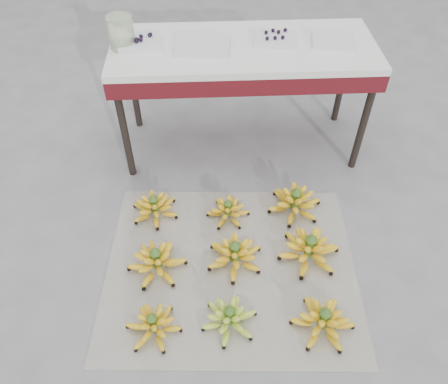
{
  "coord_description": "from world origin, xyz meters",
  "views": [
    {
      "loc": [
        -0.1,
        -1.23,
        1.86
      ],
      "look_at": [
        -0.03,
        0.25,
        0.31
      ],
      "focal_mm": 35.0,
      "sensor_mm": 36.0,
      "label": 1
    }
  ],
  "objects_px": {
    "newspaper_mat": "(231,267)",
    "bunch_front_left": "(153,325)",
    "bunch_back_right": "(295,202)",
    "tray_far_left": "(140,42)",
    "tray_right": "(275,39)",
    "glass_jar": "(121,32)",
    "vendor_table": "(243,58)",
    "bunch_front_right": "(323,321)",
    "bunch_back_center": "(228,211)",
    "bunch_mid_center": "(235,255)",
    "bunch_mid_right": "(309,249)",
    "bunch_front_center": "(229,318)",
    "tray_left": "(203,45)",
    "bunch_mid_left": "(157,261)",
    "bunch_back_left": "(155,207)",
    "tray_far_right": "(333,41)"
  },
  "relations": [
    {
      "from": "newspaper_mat",
      "to": "tray_far_left",
      "type": "distance_m",
      "value": 1.3
    },
    {
      "from": "tray_far_left",
      "to": "tray_right",
      "type": "xyz_separation_m",
      "value": [
        0.74,
        0.0,
        -0.0
      ]
    },
    {
      "from": "bunch_back_right",
      "to": "glass_jar",
      "type": "bearing_deg",
      "value": 140.53
    },
    {
      "from": "tray_right",
      "to": "tray_far_left",
      "type": "bearing_deg",
      "value": -180.0
    },
    {
      "from": "bunch_mid_center",
      "to": "bunch_back_right",
      "type": "relative_size",
      "value": 1.03
    },
    {
      "from": "bunch_front_left",
      "to": "glass_jar",
      "type": "relative_size",
      "value": 1.84
    },
    {
      "from": "bunch_front_left",
      "to": "bunch_mid_center",
      "type": "height_order",
      "value": "bunch_mid_center"
    },
    {
      "from": "bunch_front_left",
      "to": "tray_right",
      "type": "relative_size",
      "value": 1.3
    },
    {
      "from": "tray_left",
      "to": "glass_jar",
      "type": "height_order",
      "value": "glass_jar"
    },
    {
      "from": "bunch_mid_center",
      "to": "tray_far_left",
      "type": "xyz_separation_m",
      "value": [
        -0.46,
        0.96,
        0.66
      ]
    },
    {
      "from": "tray_far_left",
      "to": "tray_right",
      "type": "bearing_deg",
      "value": 0.0
    },
    {
      "from": "bunch_front_center",
      "to": "newspaper_mat",
      "type": "bearing_deg",
      "value": 85.02
    },
    {
      "from": "bunch_back_right",
      "to": "tray_far_right",
      "type": "xyz_separation_m",
      "value": [
        0.23,
        0.59,
        0.65
      ]
    },
    {
      "from": "bunch_back_center",
      "to": "tray_far_left",
      "type": "xyz_separation_m",
      "value": [
        -0.45,
        0.65,
        0.67
      ]
    },
    {
      "from": "tray_far_left",
      "to": "tray_far_right",
      "type": "xyz_separation_m",
      "value": [
        1.05,
        -0.03,
        -0.0
      ]
    },
    {
      "from": "bunch_front_center",
      "to": "bunch_back_right",
      "type": "height_order",
      "value": "bunch_back_right"
    },
    {
      "from": "newspaper_mat",
      "to": "glass_jar",
      "type": "height_order",
      "value": "glass_jar"
    },
    {
      "from": "tray_far_left",
      "to": "tray_left",
      "type": "bearing_deg",
      "value": -9.36
    },
    {
      "from": "tray_far_left",
      "to": "vendor_table",
      "type": "bearing_deg",
      "value": -2.37
    },
    {
      "from": "bunch_back_right",
      "to": "tray_far_left",
      "type": "bearing_deg",
      "value": 136.95
    },
    {
      "from": "bunch_mid_center",
      "to": "bunch_back_center",
      "type": "bearing_deg",
      "value": 81.63
    },
    {
      "from": "bunch_front_center",
      "to": "bunch_back_left",
      "type": "distance_m",
      "value": 0.78
    },
    {
      "from": "bunch_front_left",
      "to": "tray_far_right",
      "type": "relative_size",
      "value": 1.26
    },
    {
      "from": "bunch_front_right",
      "to": "bunch_mid_right",
      "type": "bearing_deg",
      "value": 107.02
    },
    {
      "from": "bunch_front_right",
      "to": "bunch_back_center",
      "type": "distance_m",
      "value": 0.78
    },
    {
      "from": "tray_far_right",
      "to": "glass_jar",
      "type": "relative_size",
      "value": 1.46
    },
    {
      "from": "newspaper_mat",
      "to": "vendor_table",
      "type": "distance_m",
      "value": 1.15
    },
    {
      "from": "bunch_front_left",
      "to": "newspaper_mat",
      "type": "bearing_deg",
      "value": 62.42
    },
    {
      "from": "bunch_front_left",
      "to": "bunch_front_center",
      "type": "bearing_deg",
      "value": 23.7
    },
    {
      "from": "bunch_front_left",
      "to": "bunch_front_right",
      "type": "xyz_separation_m",
      "value": [
        0.75,
        -0.02,
        0.01
      ]
    },
    {
      "from": "tray_far_left",
      "to": "newspaper_mat",
      "type": "bearing_deg",
      "value": -65.85
    },
    {
      "from": "bunch_back_left",
      "to": "bunch_back_right",
      "type": "distance_m",
      "value": 0.78
    },
    {
      "from": "bunch_front_right",
      "to": "bunch_back_center",
      "type": "xyz_separation_m",
      "value": [
        -0.39,
        0.68,
        -0.01
      ]
    },
    {
      "from": "bunch_front_left",
      "to": "bunch_back_left",
      "type": "bearing_deg",
      "value": 113.7
    },
    {
      "from": "newspaper_mat",
      "to": "bunch_front_left",
      "type": "bearing_deg",
      "value": -138.35
    },
    {
      "from": "bunch_front_center",
      "to": "bunch_mid_center",
      "type": "height_order",
      "value": "bunch_mid_center"
    },
    {
      "from": "bunch_back_right",
      "to": "tray_left",
      "type": "xyz_separation_m",
      "value": [
        -0.48,
        0.56,
        0.66
      ]
    },
    {
      "from": "tray_right",
      "to": "glass_jar",
      "type": "xyz_separation_m",
      "value": [
        -0.82,
        -0.02,
        0.07
      ]
    },
    {
      "from": "bunch_mid_left",
      "to": "tray_far_right",
      "type": "xyz_separation_m",
      "value": [
        0.98,
        0.94,
        0.65
      ]
    },
    {
      "from": "bunch_front_right",
      "to": "bunch_back_right",
      "type": "height_order",
      "value": "bunch_back_right"
    },
    {
      "from": "bunch_mid_left",
      "to": "glass_jar",
      "type": "relative_size",
      "value": 2.17
    },
    {
      "from": "glass_jar",
      "to": "vendor_table",
      "type": "bearing_deg",
      "value": -0.27
    },
    {
      "from": "bunch_mid_center",
      "to": "bunch_back_left",
      "type": "relative_size",
      "value": 0.99
    },
    {
      "from": "bunch_back_center",
      "to": "bunch_front_left",
      "type": "bearing_deg",
      "value": -114.44
    },
    {
      "from": "newspaper_mat",
      "to": "bunch_back_right",
      "type": "relative_size",
      "value": 3.84
    },
    {
      "from": "vendor_table",
      "to": "tray_left",
      "type": "bearing_deg",
      "value": -171.37
    },
    {
      "from": "bunch_back_right",
      "to": "bunch_mid_right",
      "type": "bearing_deg",
      "value": -92.39
    },
    {
      "from": "tray_far_right",
      "to": "bunch_front_right",
      "type": "bearing_deg",
      "value": -99.53
    },
    {
      "from": "bunch_mid_center",
      "to": "tray_far_left",
      "type": "height_order",
      "value": "tray_far_left"
    },
    {
      "from": "bunch_mid_left",
      "to": "tray_right",
      "type": "xyz_separation_m",
      "value": [
        0.66,
        0.98,
        0.65
      ]
    }
  ]
}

